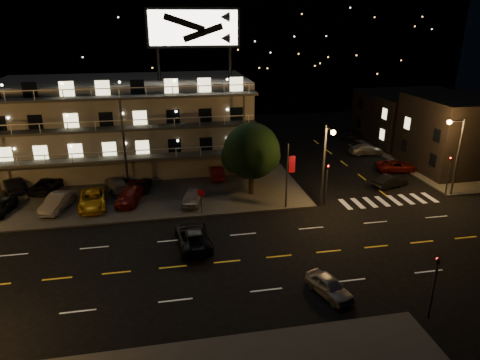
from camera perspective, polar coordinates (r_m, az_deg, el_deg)
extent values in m
plane|color=black|center=(32.76, 1.78, -10.49)|extent=(140.00, 140.00, 0.00)
cube|color=#3C3C39|center=(50.85, -18.90, 0.19)|extent=(44.00, 24.00, 0.15)
cube|color=#3C3C39|center=(61.92, 25.64, 2.85)|extent=(16.00, 24.00, 0.15)
cube|color=gray|center=(52.83, -14.68, 6.99)|extent=(28.00, 12.00, 10.00)
cube|color=gray|center=(51.89, -15.22, 12.62)|extent=(28.00, 12.00, 0.50)
cube|color=#3C3C39|center=(46.67, -14.92, 2.81)|extent=(28.00, 1.80, 0.25)
cube|color=#3C3C39|center=(45.82, -15.29, 6.62)|extent=(28.00, 1.80, 0.25)
cube|color=#3C3C39|center=(45.19, -15.68, 10.55)|extent=(28.00, 1.80, 0.25)
cylinder|color=black|center=(49.53, -10.82, 14.94)|extent=(0.36, 0.36, 3.50)
cylinder|color=black|center=(50.21, -1.33, 15.36)|extent=(0.36, 0.36, 3.50)
cube|color=black|center=(49.49, -6.22, 19.53)|extent=(10.20, 0.50, 4.20)
cube|color=white|center=(49.19, -6.19, 19.52)|extent=(9.60, 0.06, 3.60)
cube|color=black|center=(57.86, 28.52, 5.54)|extent=(14.00, 10.00, 8.50)
cube|color=black|center=(67.46, 22.21, 7.73)|extent=(14.00, 12.00, 7.00)
cube|color=black|center=(97.63, -7.43, 17.71)|extent=(120.00, 20.00, 24.00)
cylinder|color=#2D2D30|center=(40.65, 11.08, 1.74)|extent=(0.20, 0.20, 8.00)
cylinder|color=#2D2D30|center=(38.88, 11.89, 6.66)|extent=(0.12, 1.80, 0.12)
sphere|color=#FFA03F|center=(38.19, 12.33, 6.22)|extent=(0.44, 0.44, 0.44)
cylinder|color=#2D2D30|center=(47.54, 27.01, 2.61)|extent=(0.20, 0.20, 8.00)
cylinder|color=#2D2D30|center=(46.16, 26.98, 7.05)|extent=(1.80, 0.12, 0.12)
sphere|color=#FFA03F|center=(45.70, 26.15, 6.93)|extent=(0.44, 0.44, 0.44)
cylinder|color=#2D2D30|center=(41.76, 11.41, -0.98)|extent=(0.14, 0.14, 3.60)
imported|color=black|center=(40.98, 11.64, 2.00)|extent=(0.20, 0.16, 1.00)
sphere|color=#FF0C0C|center=(40.91, 11.69, 1.82)|extent=(0.14, 0.14, 0.14)
cylinder|color=#2D2D30|center=(28.56, 24.29, -13.47)|extent=(0.14, 0.14, 3.60)
imported|color=black|center=(27.41, 25.00, -9.46)|extent=(0.20, 0.16, 1.00)
sphere|color=#FF0C0C|center=(27.54, 24.83, -9.52)|extent=(0.14, 0.14, 0.14)
cylinder|color=#2D2D30|center=(48.04, 25.97, 0.17)|extent=(0.14, 0.14, 3.60)
imported|color=black|center=(47.36, 26.40, 2.77)|extent=(0.16, 0.20, 1.00)
sphere|color=#FF0C0C|center=(47.32, 26.27, 2.65)|extent=(0.14, 0.14, 0.14)
cylinder|color=#2D2D30|center=(39.89, 6.26, 0.42)|extent=(0.16, 0.16, 6.40)
cube|color=red|center=(39.62, 6.96, 2.09)|extent=(0.60, 0.04, 1.60)
cylinder|color=#2D2D30|center=(39.40, -5.17, -3.10)|extent=(0.08, 0.08, 2.20)
cylinder|color=red|center=(38.94, -5.21, -1.72)|extent=(0.91, 0.04, 0.91)
cylinder|color=black|center=(43.44, 1.52, -0.20)|extent=(0.54, 0.54, 2.59)
sphere|color=black|center=(42.38, 1.56, 3.89)|extent=(5.61, 5.61, 5.61)
sphere|color=black|center=(42.74, -0.27, 3.13)|extent=(3.45, 3.45, 3.45)
sphere|color=black|center=(42.37, 3.25, 3.25)|extent=(3.24, 3.24, 3.24)
imported|color=black|center=(44.99, -29.33, -3.06)|extent=(2.33, 4.34, 1.40)
imported|color=gray|center=(43.46, -23.18, -2.73)|extent=(2.87, 4.81, 1.50)
imported|color=gold|center=(42.88, -19.08, -2.49)|extent=(2.87, 5.47, 1.47)
imported|color=#60110D|center=(42.96, -14.42, -1.99)|extent=(3.13, 5.13, 1.39)
imported|color=gray|center=(41.52, -6.47, -2.25)|extent=(2.46, 4.32, 1.39)
imported|color=black|center=(49.97, -28.08, -0.60)|extent=(3.14, 4.55, 1.42)
imported|color=black|center=(48.66, -24.28, -0.54)|extent=(3.26, 5.23, 1.35)
imported|color=gray|center=(46.52, -16.15, -0.43)|extent=(3.17, 4.88, 1.31)
imported|color=black|center=(45.70, -12.82, -0.56)|extent=(2.03, 3.80, 1.23)
imported|color=#60110D|center=(47.98, -3.22, 1.08)|extent=(1.48, 4.21, 1.39)
imported|color=black|center=(48.45, 19.42, -0.15)|extent=(4.22, 2.49, 1.31)
imported|color=#60110D|center=(53.72, 20.15, 1.77)|extent=(4.95, 2.86, 1.30)
imported|color=gray|center=(59.33, 16.48, 3.94)|extent=(4.61, 2.08, 1.31)
imported|color=black|center=(66.34, 14.92, 5.89)|extent=(4.50, 2.96, 1.42)
imported|color=gray|center=(29.31, 11.80, -13.68)|extent=(2.60, 3.97, 1.26)
imported|color=black|center=(34.48, -6.29, -7.47)|extent=(2.87, 5.57, 1.50)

